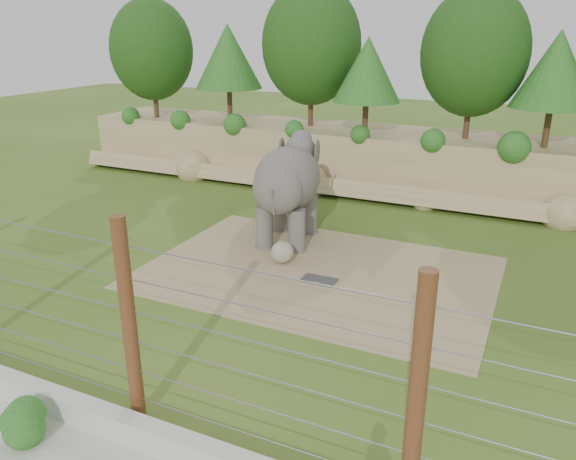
% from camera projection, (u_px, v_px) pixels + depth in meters
% --- Properties ---
extents(ground, '(90.00, 90.00, 0.00)m').
position_uv_depth(ground, '(255.00, 314.00, 14.24)').
color(ground, '#395F1B').
rests_on(ground, ground).
extents(back_embankment, '(30.00, 5.52, 8.77)m').
position_uv_depth(back_embankment, '(409.00, 99.00, 23.42)').
color(back_embankment, '#A1835F').
rests_on(back_embankment, ground).
extents(dirt_patch, '(10.00, 7.00, 0.02)m').
position_uv_depth(dirt_patch, '(318.00, 272.00, 16.58)').
color(dirt_patch, tan).
rests_on(dirt_patch, ground).
extents(drain_grate, '(1.00, 0.60, 0.03)m').
position_uv_depth(drain_grate, '(319.00, 280.00, 16.03)').
color(drain_grate, '#262628').
rests_on(drain_grate, dirt_patch).
extents(elephant, '(2.47, 4.39, 3.35)m').
position_uv_depth(elephant, '(288.00, 193.00, 18.51)').
color(elephant, '#59534F').
rests_on(elephant, ground).
extents(stone_ball, '(0.69, 0.69, 0.69)m').
position_uv_depth(stone_ball, '(282.00, 252.00, 17.14)').
color(stone_ball, gray).
rests_on(stone_ball, dirt_patch).
extents(retaining_wall, '(26.00, 0.35, 0.50)m').
position_uv_depth(retaining_wall, '(120.00, 425.00, 9.90)').
color(retaining_wall, beige).
rests_on(retaining_wall, ground).
extents(barrier_fence, '(20.26, 0.26, 4.00)m').
position_uv_depth(barrier_fence, '(129.00, 325.00, 9.72)').
color(barrier_fence, '#513018').
rests_on(barrier_fence, ground).
extents(walkway_shrub, '(0.72, 0.72, 0.72)m').
position_uv_depth(walkway_shrub, '(21.00, 423.00, 9.77)').
color(walkway_shrub, '#20621C').
rests_on(walkway_shrub, walkway).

